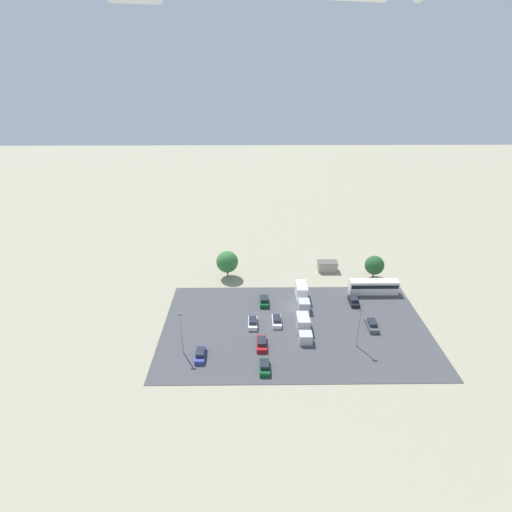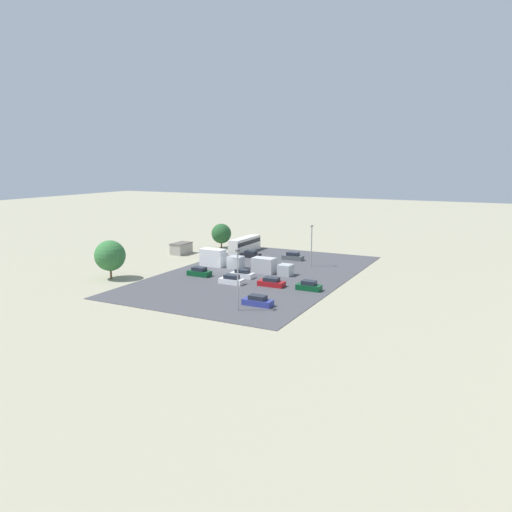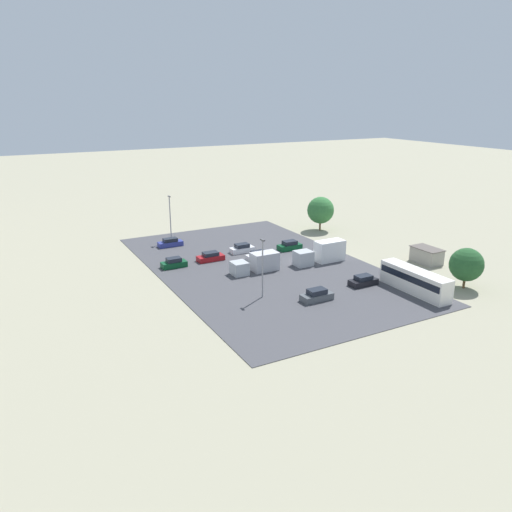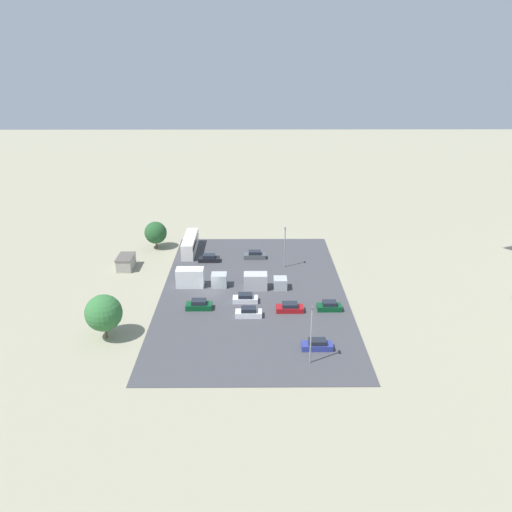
{
  "view_description": "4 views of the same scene",
  "coord_description": "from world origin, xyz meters",
  "px_view_note": "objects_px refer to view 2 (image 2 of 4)",
  "views": [
    {
      "loc": [
        8.8,
        75.36,
        48.98
      ],
      "look_at": [
        8.25,
        24.47,
        24.56
      ],
      "focal_mm": 28.0,
      "sensor_mm": 36.0,
      "label": 1
    },
    {
      "loc": [
        81.16,
        48.5,
        20.79
      ],
      "look_at": [
        3.03,
        8.62,
        4.14
      ],
      "focal_mm": 35.0,
      "sensor_mm": 36.0,
      "label": 2
    },
    {
      "loc": [
        -66.92,
        44.95,
        26.31
      ],
      "look_at": [
        -4.6,
        11.2,
        3.77
      ],
      "focal_mm": 35.0,
      "sensor_mm": 36.0,
      "label": 3
    },
    {
      "loc": [
        80.03,
        7.56,
        40.06
      ],
      "look_at": [
        1.54,
        8.04,
        7.72
      ],
      "focal_mm": 35.0,
      "sensor_mm": 36.0,
      "label": 4
    }
  ],
  "objects_px": {
    "shed_building": "(181,248)",
    "parked_truck_0": "(270,267)",
    "parked_car_0": "(293,257)",
    "parked_car_5": "(199,272)",
    "parked_car_1": "(271,282)",
    "parked_truck_1": "(219,259)",
    "parked_car_6": "(309,286)",
    "parked_car_2": "(232,280)",
    "parked_car_3": "(242,274)",
    "parked_car_4": "(251,254)",
    "bus": "(245,244)",
    "parked_car_7": "(258,301)"
  },
  "relations": [
    {
      "from": "shed_building",
      "to": "parked_truck_0",
      "type": "distance_m",
      "value": 28.52
    },
    {
      "from": "shed_building",
      "to": "parked_car_0",
      "type": "distance_m",
      "value": 26.02
    },
    {
      "from": "parked_car_0",
      "to": "parked_car_5",
      "type": "height_order",
      "value": "parked_car_5"
    },
    {
      "from": "parked_car_1",
      "to": "parked_truck_1",
      "type": "xyz_separation_m",
      "value": [
        -9.58,
        -16.08,
        0.97
      ]
    },
    {
      "from": "parked_car_1",
      "to": "parked_car_5",
      "type": "bearing_deg",
      "value": -93.46
    },
    {
      "from": "parked_car_6",
      "to": "parked_truck_0",
      "type": "height_order",
      "value": "parked_truck_0"
    },
    {
      "from": "parked_car_2",
      "to": "parked_car_3",
      "type": "bearing_deg",
      "value": 6.95
    },
    {
      "from": "parked_car_1",
      "to": "parked_car_6",
      "type": "height_order",
      "value": "parked_car_6"
    },
    {
      "from": "parked_truck_0",
      "to": "parked_truck_1",
      "type": "relative_size",
      "value": 0.85
    },
    {
      "from": "parked_car_4",
      "to": "parked_car_5",
      "type": "relative_size",
      "value": 0.99
    },
    {
      "from": "parked_car_3",
      "to": "parked_truck_0",
      "type": "distance_m",
      "value": 6.09
    },
    {
      "from": "parked_car_2",
      "to": "parked_car_6",
      "type": "xyz_separation_m",
      "value": [
        -2.04,
        13.41,
        0.01
      ]
    },
    {
      "from": "parked_car_4",
      "to": "parked_car_6",
      "type": "height_order",
      "value": "parked_car_6"
    },
    {
      "from": "bus",
      "to": "parked_car_0",
      "type": "relative_size",
      "value": 2.56
    },
    {
      "from": "parked_car_6",
      "to": "parked_car_2",
      "type": "bearing_deg",
      "value": -81.36
    },
    {
      "from": "parked_car_4",
      "to": "parked_car_7",
      "type": "xyz_separation_m",
      "value": [
        32.62,
        18.24,
        0.02
      ]
    },
    {
      "from": "parked_truck_1",
      "to": "parked_truck_0",
      "type": "bearing_deg",
      "value": 84.99
    },
    {
      "from": "parked_truck_1",
      "to": "parked_car_0",
      "type": "bearing_deg",
      "value": 141.93
    },
    {
      "from": "parked_car_6",
      "to": "parked_truck_0",
      "type": "relative_size",
      "value": 0.52
    },
    {
      "from": "shed_building",
      "to": "parked_truck_0",
      "type": "relative_size",
      "value": 0.67
    },
    {
      "from": "parked_car_5",
      "to": "parked_car_3",
      "type": "bearing_deg",
      "value": 107.41
    },
    {
      "from": "parked_car_1",
      "to": "parked_car_7",
      "type": "distance_m",
      "value": 11.8
    },
    {
      "from": "parked_truck_1",
      "to": "parked_car_4",
      "type": "bearing_deg",
      "value": 175.16
    },
    {
      "from": "parked_car_5",
      "to": "parked_car_6",
      "type": "relative_size",
      "value": 1.07
    },
    {
      "from": "parked_car_1",
      "to": "parked_car_2",
      "type": "relative_size",
      "value": 1.05
    },
    {
      "from": "parked_car_4",
      "to": "parked_car_6",
      "type": "xyz_separation_m",
      "value": [
        20.89,
        21.7,
        0.04
      ]
    },
    {
      "from": "parked_car_0",
      "to": "parked_car_6",
      "type": "distance_m",
      "value": 25.61
    },
    {
      "from": "parked_car_1",
      "to": "parked_car_3",
      "type": "xyz_separation_m",
      "value": [
        -3.34,
        -7.42,
        0.01
      ]
    },
    {
      "from": "shed_building",
      "to": "bus",
      "type": "bearing_deg",
      "value": 127.16
    },
    {
      "from": "shed_building",
      "to": "parked_car_1",
      "type": "height_order",
      "value": "shed_building"
    },
    {
      "from": "parked_car_1",
      "to": "parked_car_4",
      "type": "height_order",
      "value": "parked_car_1"
    },
    {
      "from": "parked_car_5",
      "to": "parked_truck_1",
      "type": "xyz_separation_m",
      "value": [
        -8.67,
        -0.95,
        0.91
      ]
    },
    {
      "from": "parked_car_1",
      "to": "parked_car_7",
      "type": "height_order",
      "value": "parked_car_7"
    },
    {
      "from": "shed_building",
      "to": "parked_car_1",
      "type": "xyz_separation_m",
      "value": [
        17.98,
        31.28,
        -0.59
      ]
    },
    {
      "from": "bus",
      "to": "parked_truck_1",
      "type": "bearing_deg",
      "value": -78.56
    },
    {
      "from": "parked_car_0",
      "to": "parked_car_6",
      "type": "xyz_separation_m",
      "value": [
        22.46,
        12.32,
        -0.02
      ]
    },
    {
      "from": "parked_car_0",
      "to": "parked_car_2",
      "type": "distance_m",
      "value": 24.52
    },
    {
      "from": "parked_car_0",
      "to": "shed_building",
      "type": "bearing_deg",
      "value": 100.7
    },
    {
      "from": "bus",
      "to": "parked_car_0",
      "type": "xyz_separation_m",
      "value": [
        4.05,
        13.86,
        -1.11
      ]
    },
    {
      "from": "parked_truck_1",
      "to": "bus",
      "type": "bearing_deg",
      "value": -168.56
    },
    {
      "from": "parked_car_0",
      "to": "parked_car_2",
      "type": "bearing_deg",
      "value": 177.46
    },
    {
      "from": "bus",
      "to": "parked_truck_1",
      "type": "distance_m",
      "value": 17.63
    },
    {
      "from": "parked_car_0",
      "to": "parked_car_4",
      "type": "relative_size",
      "value": 1.04
    },
    {
      "from": "bus",
      "to": "parked_truck_0",
      "type": "height_order",
      "value": "bus"
    },
    {
      "from": "parked_car_3",
      "to": "parked_car_4",
      "type": "height_order",
      "value": "parked_car_3"
    },
    {
      "from": "parked_car_5",
      "to": "parked_car_7",
      "type": "height_order",
      "value": "parked_car_5"
    },
    {
      "from": "parked_car_3",
      "to": "parked_car_7",
      "type": "distance_m",
      "value": 18.11
    },
    {
      "from": "parked_car_3",
      "to": "parked_car_6",
      "type": "height_order",
      "value": "parked_car_6"
    },
    {
      "from": "parked_car_0",
      "to": "parked_car_1",
      "type": "xyz_separation_m",
      "value": [
        22.81,
        5.72,
        -0.06
      ]
    },
    {
      "from": "parked_car_2",
      "to": "parked_car_4",
      "type": "relative_size",
      "value": 1.0
    }
  ]
}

